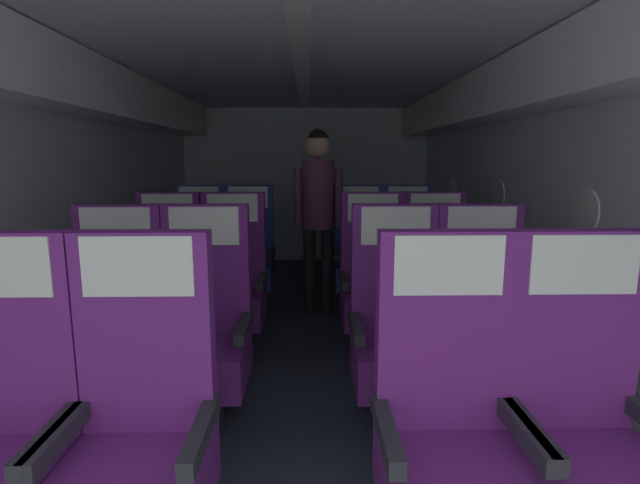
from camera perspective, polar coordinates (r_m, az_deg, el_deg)
ground at (r=3.60m, az=-2.04°, el=-12.84°), size 3.55×6.83×0.02m
fuselage_shell at (r=3.58m, az=-2.12°, el=12.26°), size 3.43×6.48×2.11m
seat_a_left_aisle at (r=1.79m, az=-20.80°, el=-21.13°), size 0.48×0.47×1.14m
seat_a_right_aisle at (r=1.92m, az=28.97°, el=-19.43°), size 0.48×0.47×1.14m
seat_a_right_window at (r=1.75m, az=15.13°, el=-21.49°), size 0.48×0.47×1.14m
seat_b_left_window at (r=2.75m, az=-23.13°, el=-10.12°), size 0.48×0.47×1.14m
seat_b_left_aisle at (r=2.62m, az=-13.59°, el=-10.56°), size 0.48×0.47×1.14m
seat_b_right_aisle at (r=2.71m, az=18.71°, el=-10.10°), size 0.48×0.47×1.14m
seat_b_right_window at (r=2.59m, az=9.04°, el=-10.67°), size 0.48×0.47×1.14m
seat_c_left_window at (r=3.62m, az=-17.69°, el=-5.07°), size 0.48×0.47×1.14m
seat_c_left_aisle at (r=3.52m, az=-10.36°, el=-5.16°), size 0.48×0.47×1.14m
seat_c_right_aisle at (r=3.60m, az=13.58°, el=-4.95°), size 0.48×0.47×1.14m
seat_c_right_window at (r=3.49m, az=6.35°, el=-5.21°), size 0.48×0.47×1.14m
seat_d_left_window at (r=4.53m, az=-14.21°, el=-1.95°), size 0.48×0.47×1.14m
seat_d_left_aisle at (r=4.45m, az=-8.56°, el=-1.96°), size 0.48×0.47×1.14m
seat_d_right_aisle at (r=4.50m, az=10.42°, el=-1.89°), size 0.48×0.47×1.14m
seat_d_right_window at (r=4.43m, az=4.68°, el=-1.94°), size 0.48×0.47×1.14m
flight_attendant at (r=4.24m, az=-0.22°, el=4.90°), size 0.43×0.28×1.64m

